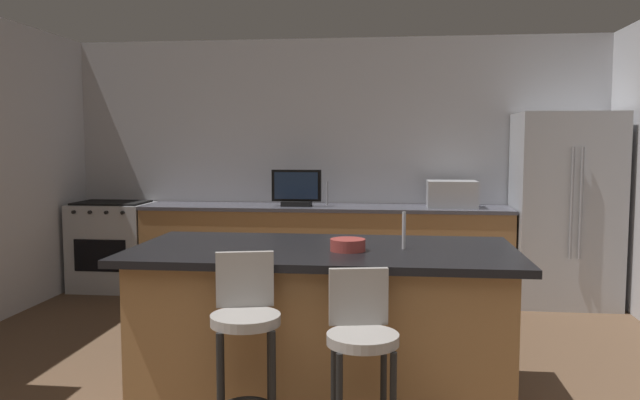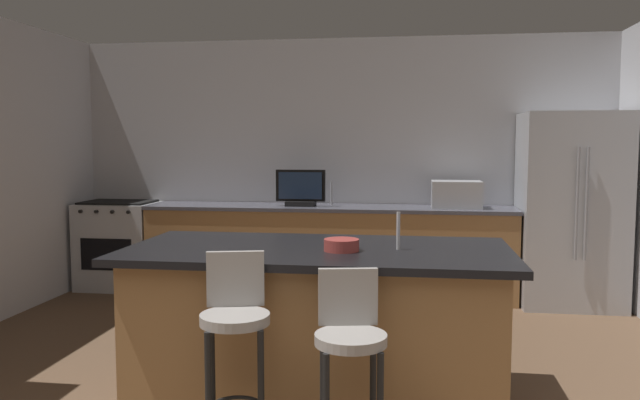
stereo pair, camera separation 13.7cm
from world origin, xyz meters
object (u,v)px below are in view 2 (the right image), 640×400
at_px(kitchen_island, 318,322).
at_px(microwave, 456,194).
at_px(bar_stool_right, 350,353).
at_px(bar_stool_left, 235,335).
at_px(refrigerator, 570,210).
at_px(tv_remote, 347,248).
at_px(range_oven, 119,245).
at_px(fruit_bowl, 342,245).
at_px(tv_monitor, 301,189).

height_order(kitchen_island, microwave, microwave).
bearing_deg(bar_stool_right, bar_stool_left, 165.08).
height_order(microwave, bar_stool_left, microwave).
bearing_deg(refrigerator, tv_remote, -125.49).
relative_size(range_oven, bar_stool_left, 0.93).
height_order(bar_stool_left, fruit_bowl, bar_stool_left).
xyz_separation_m(refrigerator, fruit_bowl, (-1.89, -2.67, 0.05)).
distance_m(tv_monitor, bar_stool_left, 3.36).
bearing_deg(kitchen_island, range_oven, 133.86).
distance_m(bar_stool_right, tv_remote, 0.82).
xyz_separation_m(range_oven, tv_remote, (2.72, -2.68, 0.48)).
bearing_deg(range_oven, fruit_bowl, -45.50).
bearing_deg(microwave, fruit_bowl, -106.91).
distance_m(kitchen_island, microwave, 2.88).
bearing_deg(bar_stool_right, fruit_bowl, 88.75).
bearing_deg(tv_monitor, bar_stool_left, -85.56).
bearing_deg(microwave, tv_remote, -106.73).
xyz_separation_m(bar_stool_left, tv_remote, (0.48, 0.68, 0.33)).
xyz_separation_m(kitchen_island, bar_stool_left, (-0.30, -0.73, 0.13)).
height_order(bar_stool_right, tv_remote, tv_remote).
distance_m(kitchen_island, bar_stool_left, 0.80).
distance_m(fruit_bowl, tv_remote, 0.06).
bearing_deg(fruit_bowl, bar_stool_right, -80.22).
bearing_deg(tv_remote, kitchen_island, 149.88).
bearing_deg(fruit_bowl, tv_remote, 64.70).
xyz_separation_m(microwave, tv_remote, (-0.81, -2.69, -0.10)).
distance_m(range_oven, bar_stool_right, 4.41).
bearing_deg(range_oven, microwave, 0.02).
height_order(tv_monitor, bar_stool_right, tv_monitor).
distance_m(range_oven, fruit_bowl, 3.87).
xyz_separation_m(refrigerator, microwave, (-1.06, 0.06, 0.13)).
distance_m(bar_stool_left, tv_remote, 0.90).
xyz_separation_m(kitchen_island, microwave, (0.99, 2.64, 0.57)).
bearing_deg(bar_stool_left, refrigerator, 40.66).
xyz_separation_m(bar_stool_left, bar_stool_right, (0.57, -0.04, -0.05)).
relative_size(kitchen_island, range_oven, 2.43).
bearing_deg(fruit_bowl, bar_stool_left, -125.83).
distance_m(range_oven, bar_stool_left, 4.05).
bearing_deg(tv_remote, refrigerator, 38.24).
bearing_deg(range_oven, bar_stool_left, -56.40).
relative_size(bar_stool_left, bar_stool_right, 1.07).
xyz_separation_m(range_oven, fruit_bowl, (2.69, -2.74, 0.50)).
height_order(refrigerator, fruit_bowl, refrigerator).
distance_m(microwave, tv_monitor, 1.55).
bearing_deg(fruit_bowl, kitchen_island, 147.38).
distance_m(refrigerator, bar_stool_right, 3.80).
bearing_deg(tv_remote, range_oven, 119.07).
bearing_deg(microwave, tv_monitor, -178.08).
bearing_deg(kitchen_island, tv_monitor, 102.15).
distance_m(refrigerator, tv_monitor, 2.61).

